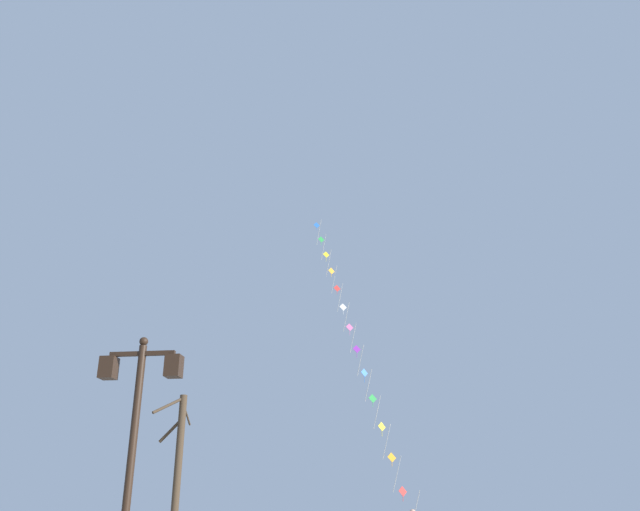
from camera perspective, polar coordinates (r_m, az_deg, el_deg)
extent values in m
cylinder|color=black|center=(11.99, -16.64, -18.08)|extent=(0.14, 0.14, 4.44)
sphere|color=black|center=(12.34, -15.48, -7.41)|extent=(0.16, 0.16, 0.16)
cube|color=black|center=(12.28, -15.59, -8.45)|extent=(1.24, 0.08, 0.08)
cube|color=black|center=(12.47, -18.37, -9.52)|extent=(0.28, 0.28, 0.40)
cube|color=beige|center=(12.47, -18.37, -9.52)|extent=(0.19, 0.19, 0.30)
cube|color=black|center=(12.01, -12.93, -9.63)|extent=(0.28, 0.28, 0.40)
cube|color=beige|center=(12.01, -12.93, -9.63)|extent=(0.19, 0.19, 0.30)
cylinder|color=silver|center=(26.99, 6.90, -18.81)|extent=(0.40, 0.80, 1.34)
cylinder|color=silver|center=(27.87, 5.97, -16.22)|extent=(0.40, 0.80, 1.34)
cylinder|color=silver|center=(28.81, 5.13, -13.78)|extent=(0.40, 0.80, 1.34)
cylinder|color=silver|center=(29.81, 4.35, -11.50)|extent=(0.40, 0.80, 1.34)
cylinder|color=silver|center=(30.85, 3.63, -9.36)|extent=(0.40, 0.80, 1.34)
cylinder|color=silver|center=(31.94, 2.98, -7.37)|extent=(0.40, 0.80, 1.34)
cylinder|color=silver|center=(33.07, 2.37, -5.51)|extent=(0.40, 0.80, 1.34)
cylinder|color=silver|center=(34.23, 1.80, -3.78)|extent=(0.40, 0.80, 1.34)
cylinder|color=silver|center=(35.43, 1.28, -2.16)|extent=(0.40, 0.80, 1.34)
cylinder|color=silver|center=(36.65, 0.79, -0.64)|extent=(0.40, 0.80, 1.34)
cylinder|color=silver|center=(37.90, 0.33, 0.77)|extent=(0.40, 0.80, 1.34)
cylinder|color=silver|center=(39.18, -0.10, 2.10)|extent=(0.40, 0.80, 1.34)
cube|color=red|center=(26.58, 7.40, -20.17)|extent=(0.32, 0.24, 0.39)
cylinder|color=red|center=(26.57, 7.43, -20.73)|extent=(0.04, 0.04, 0.21)
cube|color=orange|center=(27.42, 6.43, -17.49)|extent=(0.35, 0.19, 0.39)
cylinder|color=orange|center=(27.41, 6.45, -18.02)|extent=(0.03, 0.03, 0.21)
cube|color=yellow|center=(28.33, 5.54, -14.98)|extent=(0.32, 0.25, 0.39)
cylinder|color=yellow|center=(28.30, 5.56, -15.55)|extent=(0.04, 0.04, 0.26)
cube|color=green|center=(29.30, 4.73, -12.62)|extent=(0.37, 0.15, 0.39)
cylinder|color=green|center=(29.26, 4.75, -13.13)|extent=(0.03, 0.04, 0.23)
cube|color=blue|center=(30.32, 3.98, -10.41)|extent=(0.31, 0.26, 0.39)
cylinder|color=blue|center=(30.26, 4.00, -10.97)|extent=(0.04, 0.04, 0.30)
cube|color=purple|center=(31.39, 3.30, -8.35)|extent=(0.38, 0.11, 0.39)
cylinder|color=purple|center=(31.32, 3.31, -8.88)|extent=(0.03, 0.05, 0.29)
cube|color=pink|center=(32.50, 2.66, -6.42)|extent=(0.37, 0.15, 0.39)
cylinder|color=pink|center=(32.43, 2.67, -6.87)|extent=(0.03, 0.04, 0.23)
cube|color=white|center=(33.64, 2.08, -4.63)|extent=(0.38, 0.12, 0.39)
cylinder|color=white|center=(33.56, 2.08, -5.08)|extent=(0.03, 0.05, 0.25)
cube|color=red|center=(34.82, 1.53, -2.95)|extent=(0.37, 0.15, 0.39)
cylinder|color=red|center=(34.74, 1.54, -3.34)|extent=(0.03, 0.04, 0.20)
cube|color=orange|center=(36.03, 1.03, -1.39)|extent=(0.35, 0.20, 0.39)
cylinder|color=orange|center=(35.94, 1.03, -1.78)|extent=(0.03, 0.04, 0.22)
cube|color=yellow|center=(37.27, 0.55, 0.08)|extent=(0.37, 0.15, 0.39)
cylinder|color=yellow|center=(37.17, 0.56, -0.33)|extent=(0.03, 0.06, 0.27)
cube|color=green|center=(38.54, 0.11, 1.44)|extent=(0.38, 0.13, 0.39)
cylinder|color=green|center=(38.43, 0.11, 1.08)|extent=(0.02, 0.03, 0.24)
cube|color=blue|center=(39.82, -0.30, 2.73)|extent=(0.38, 0.11, 0.39)
cylinder|color=blue|center=(39.72, -0.30, 2.40)|extent=(0.02, 0.03, 0.19)
cylinder|color=#423323|center=(19.81, -12.66, -19.05)|extent=(0.22, 0.22, 4.88)
cylinder|color=#423323|center=(20.51, -11.84, -13.70)|extent=(0.15, 1.10, 0.55)
cylinder|color=#423323|center=(19.78, -13.39, -12.89)|extent=(0.73, 0.82, 0.60)
cylinder|color=#423323|center=(20.12, -13.19, -14.99)|extent=(0.77, 0.28, 0.69)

